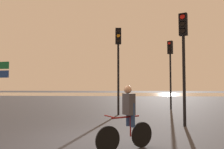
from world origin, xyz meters
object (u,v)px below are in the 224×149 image
object	(u,v)px
traffic_light_near_right	(184,48)
traffic_light_center	(118,55)
cyclist	(128,117)
traffic_light_far_right	(170,62)

from	to	relation	value
traffic_light_near_right	traffic_light_center	world-z (taller)	traffic_light_center
traffic_light_near_right	cyclist	world-z (taller)	traffic_light_near_right
traffic_light_near_right	cyclist	bearing A→B (deg)	81.44
traffic_light_center	traffic_light_near_right	bearing A→B (deg)	125.60
traffic_light_near_right	traffic_light_far_right	world-z (taller)	traffic_light_far_right
traffic_light_center	traffic_light_far_right	bearing A→B (deg)	-144.17
traffic_light_center	cyclist	bearing A→B (deg)	88.85
traffic_light_far_right	cyclist	size ratio (longest dim) A/B	2.91
traffic_light_near_right	traffic_light_center	xyz separation A→B (m)	(-2.79, 3.18, 0.19)
traffic_light_far_right	cyclist	distance (m)	10.36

